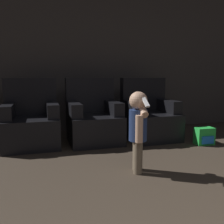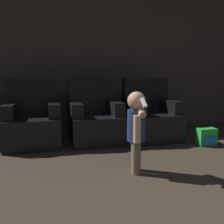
{
  "view_description": "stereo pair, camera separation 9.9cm",
  "coord_description": "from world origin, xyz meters",
  "px_view_note": "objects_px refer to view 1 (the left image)",
  "views": [
    {
      "loc": [
        -0.96,
        -0.16,
        1.02
      ],
      "look_at": [
        -0.22,
        2.89,
        0.56
      ],
      "focal_mm": 40.0,
      "sensor_mm": 36.0,
      "label": 1
    },
    {
      "loc": [
        -0.87,
        -0.18,
        1.02
      ],
      "look_at": [
        -0.22,
        2.89,
        0.56
      ],
      "focal_mm": 40.0,
      "sensor_mm": 36.0,
      "label": 2
    }
  ],
  "objects_px": {
    "armchair_middle": "(93,120)",
    "toy_backpack": "(204,136)",
    "armchair_left": "(31,123)",
    "person_toddler": "(138,125)",
    "armchair_right": "(149,118)"
  },
  "relations": [
    {
      "from": "armchair_middle",
      "to": "toy_backpack",
      "type": "relative_size",
      "value": 3.63
    },
    {
      "from": "armchair_left",
      "to": "person_toddler",
      "type": "bearing_deg",
      "value": -51.8
    },
    {
      "from": "armchair_middle",
      "to": "armchair_right",
      "type": "relative_size",
      "value": 1.0
    },
    {
      "from": "armchair_left",
      "to": "armchair_middle",
      "type": "relative_size",
      "value": 1.0
    },
    {
      "from": "armchair_left",
      "to": "armchair_right",
      "type": "height_order",
      "value": "same"
    },
    {
      "from": "person_toddler",
      "to": "toy_backpack",
      "type": "height_order",
      "value": "person_toddler"
    },
    {
      "from": "armchair_right",
      "to": "person_toddler",
      "type": "relative_size",
      "value": 1.14
    },
    {
      "from": "armchair_left",
      "to": "armchair_middle",
      "type": "distance_m",
      "value": 0.92
    },
    {
      "from": "armchair_right",
      "to": "armchair_middle",
      "type": "bearing_deg",
      "value": 175.59
    },
    {
      "from": "person_toddler",
      "to": "armchair_left",
      "type": "bearing_deg",
      "value": -125.67
    },
    {
      "from": "person_toddler",
      "to": "armchair_right",
      "type": "bearing_deg",
      "value": 167.02
    },
    {
      "from": "toy_backpack",
      "to": "armchair_right",
      "type": "bearing_deg",
      "value": 139.0
    },
    {
      "from": "armchair_middle",
      "to": "person_toddler",
      "type": "height_order",
      "value": "armchair_middle"
    },
    {
      "from": "armchair_middle",
      "to": "person_toddler",
      "type": "bearing_deg",
      "value": -82.62
    },
    {
      "from": "armchair_left",
      "to": "person_toddler",
      "type": "distance_m",
      "value": 1.79
    }
  ]
}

